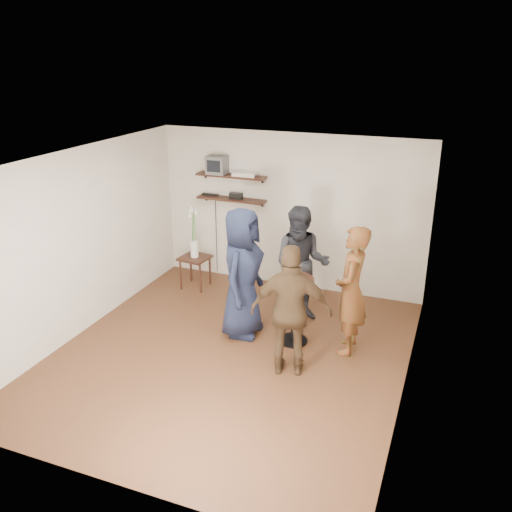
{
  "coord_description": "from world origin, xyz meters",
  "views": [
    {
      "loc": [
        2.59,
        -5.72,
        3.82
      ],
      "look_at": [
        0.21,
        0.4,
        1.3
      ],
      "focal_mm": 38.0,
      "sensor_mm": 36.0,
      "label": 1
    }
  ],
  "objects_px": {
    "person_plaid": "(351,291)",
    "person_dark": "(301,264)",
    "crt_monitor": "(217,165)",
    "person_brown": "(291,311)",
    "person_navy": "(242,273)",
    "radio": "(236,196)",
    "dvd_deck": "(246,174)",
    "side_table": "(195,262)",
    "drinks_table": "(294,302)"
  },
  "relations": [
    {
      "from": "person_dark",
      "to": "radio",
      "type": "bearing_deg",
      "value": 135.66
    },
    {
      "from": "person_plaid",
      "to": "side_table",
      "type": "bearing_deg",
      "value": -115.37
    },
    {
      "from": "side_table",
      "to": "drinks_table",
      "type": "relative_size",
      "value": 0.58
    },
    {
      "from": "dvd_deck",
      "to": "side_table",
      "type": "distance_m",
      "value": 1.7
    },
    {
      "from": "drinks_table",
      "to": "person_brown",
      "type": "xyz_separation_m",
      "value": [
        0.19,
        -0.73,
        0.23
      ]
    },
    {
      "from": "person_navy",
      "to": "person_brown",
      "type": "height_order",
      "value": "person_navy"
    },
    {
      "from": "crt_monitor",
      "to": "side_table",
      "type": "relative_size",
      "value": 0.58
    },
    {
      "from": "person_plaid",
      "to": "person_brown",
      "type": "distance_m",
      "value": 0.97
    },
    {
      "from": "crt_monitor",
      "to": "person_navy",
      "type": "bearing_deg",
      "value": -56.35
    },
    {
      "from": "drinks_table",
      "to": "person_navy",
      "type": "xyz_separation_m",
      "value": [
        -0.75,
        -0.01,
        0.31
      ]
    },
    {
      "from": "crt_monitor",
      "to": "person_plaid",
      "type": "bearing_deg",
      "value": -32.18
    },
    {
      "from": "person_plaid",
      "to": "radio",
      "type": "bearing_deg",
      "value": -129.8
    },
    {
      "from": "radio",
      "to": "person_plaid",
      "type": "xyz_separation_m",
      "value": [
        2.34,
        -1.68,
        -0.64
      ]
    },
    {
      "from": "person_dark",
      "to": "person_navy",
      "type": "height_order",
      "value": "person_navy"
    },
    {
      "from": "person_navy",
      "to": "person_dark",
      "type": "bearing_deg",
      "value": -40.53
    },
    {
      "from": "drinks_table",
      "to": "radio",
      "type": "bearing_deg",
      "value": 132.46
    },
    {
      "from": "side_table",
      "to": "person_dark",
      "type": "bearing_deg",
      "value": -12.16
    },
    {
      "from": "crt_monitor",
      "to": "person_navy",
      "type": "relative_size",
      "value": 0.17
    },
    {
      "from": "drinks_table",
      "to": "person_dark",
      "type": "xyz_separation_m",
      "value": [
        -0.13,
        0.74,
        0.25
      ]
    },
    {
      "from": "person_dark",
      "to": "crt_monitor",
      "type": "bearing_deg",
      "value": 140.9
    },
    {
      "from": "side_table",
      "to": "person_dark",
      "type": "height_order",
      "value": "person_dark"
    },
    {
      "from": "person_plaid",
      "to": "person_dark",
      "type": "distance_m",
      "value": 1.12
    },
    {
      "from": "crt_monitor",
      "to": "radio",
      "type": "height_order",
      "value": "crt_monitor"
    },
    {
      "from": "radio",
      "to": "person_brown",
      "type": "xyz_separation_m",
      "value": [
        1.77,
        -2.47,
        -0.67
      ]
    },
    {
      "from": "crt_monitor",
      "to": "person_navy",
      "type": "distance_m",
      "value": 2.37
    },
    {
      "from": "person_navy",
      "to": "person_brown",
      "type": "distance_m",
      "value": 1.18
    },
    {
      "from": "person_plaid",
      "to": "crt_monitor",
      "type": "bearing_deg",
      "value": -126.29
    },
    {
      "from": "person_dark",
      "to": "person_brown",
      "type": "bearing_deg",
      "value": -87.88
    },
    {
      "from": "person_plaid",
      "to": "person_dark",
      "type": "height_order",
      "value": "person_plaid"
    },
    {
      "from": "dvd_deck",
      "to": "person_brown",
      "type": "relative_size",
      "value": 0.24
    },
    {
      "from": "dvd_deck",
      "to": "radio",
      "type": "bearing_deg",
      "value": 180.0
    },
    {
      "from": "person_plaid",
      "to": "person_brown",
      "type": "relative_size",
      "value": 1.04
    },
    {
      "from": "radio",
      "to": "person_navy",
      "type": "distance_m",
      "value": 2.03
    },
    {
      "from": "crt_monitor",
      "to": "radio",
      "type": "distance_m",
      "value": 0.6
    },
    {
      "from": "dvd_deck",
      "to": "person_plaid",
      "type": "distance_m",
      "value": 2.92
    },
    {
      "from": "side_table",
      "to": "drinks_table",
      "type": "distance_m",
      "value": 2.42
    },
    {
      "from": "crt_monitor",
      "to": "dvd_deck",
      "type": "distance_m",
      "value": 0.52
    },
    {
      "from": "radio",
      "to": "drinks_table",
      "type": "height_order",
      "value": "radio"
    },
    {
      "from": "radio",
      "to": "person_plaid",
      "type": "distance_m",
      "value": 2.95
    },
    {
      "from": "radio",
      "to": "person_navy",
      "type": "bearing_deg",
      "value": -64.53
    },
    {
      "from": "crt_monitor",
      "to": "person_brown",
      "type": "bearing_deg",
      "value": -49.51
    },
    {
      "from": "crt_monitor",
      "to": "side_table",
      "type": "xyz_separation_m",
      "value": [
        -0.2,
        -0.56,
        -1.56
      ]
    },
    {
      "from": "person_navy",
      "to": "dvd_deck",
      "type": "bearing_deg",
      "value": 19.5
    },
    {
      "from": "person_dark",
      "to": "person_brown",
      "type": "height_order",
      "value": "person_dark"
    },
    {
      "from": "dvd_deck",
      "to": "side_table",
      "type": "bearing_deg",
      "value": -141.21
    },
    {
      "from": "dvd_deck",
      "to": "person_brown",
      "type": "bearing_deg",
      "value": -57.04
    },
    {
      "from": "crt_monitor",
      "to": "person_brown",
      "type": "relative_size",
      "value": 0.19
    },
    {
      "from": "drinks_table",
      "to": "person_dark",
      "type": "relative_size",
      "value": 0.55
    },
    {
      "from": "side_table",
      "to": "person_brown",
      "type": "relative_size",
      "value": 0.33
    },
    {
      "from": "radio",
      "to": "person_dark",
      "type": "relative_size",
      "value": 0.13
    }
  ]
}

